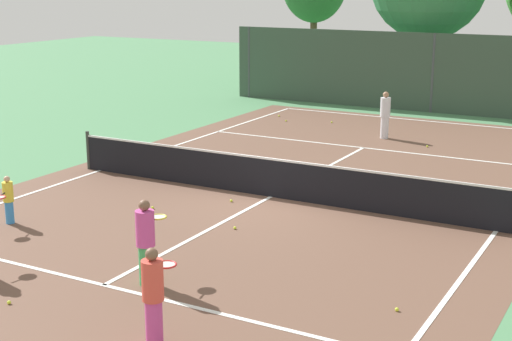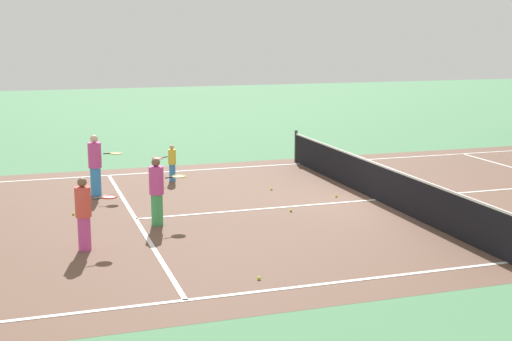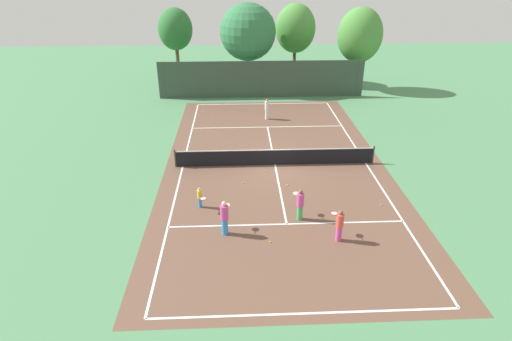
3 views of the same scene
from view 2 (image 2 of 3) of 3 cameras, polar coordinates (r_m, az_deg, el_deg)
name	(u,v)px [view 2 (image 2 of 3)]	position (r m, az deg, el deg)	size (l,w,h in m)	color
ground_plane	(376,200)	(19.28, 9.56, -2.34)	(80.00, 80.00, 0.00)	#4C8456
court_surface	(376,200)	(19.28, 9.56, -2.33)	(13.00, 25.00, 0.01)	brown
tennis_net	(376,181)	(19.17, 9.61, -0.86)	(11.90, 0.10, 1.10)	#333833
player_1	(157,191)	(16.58, -7.91, -1.60)	(0.49, 0.92, 1.58)	#3FA559
player_2	(171,162)	(21.44, -6.81, 0.67)	(0.55, 0.81, 1.09)	#388CD8
player_3	(96,164)	(19.84, -12.71, 0.47)	(0.46, 0.94, 1.68)	#388CD8
player_4	(84,213)	(14.96, -13.57, -3.31)	(0.50, 0.91, 1.52)	#D14799
ball_crate	(392,179)	(21.13, 10.80, -0.69)	(0.46, 0.31, 0.43)	red
tennis_ball_0	(73,214)	(18.03, -14.40, -3.37)	(0.07, 0.07, 0.07)	#CCE533
tennis_ball_2	(336,196)	(19.46, 6.43, -2.03)	(0.07, 0.07, 0.07)	#CCE533
tennis_ball_4	(259,278)	(13.05, 0.23, -8.60)	(0.07, 0.07, 0.07)	#CCE533
tennis_ball_5	(291,211)	(17.80, 2.81, -3.22)	(0.07, 0.07, 0.07)	#CCE533
tennis_ball_6	(417,195)	(19.97, 12.73, -1.89)	(0.07, 0.07, 0.07)	#CCE533
tennis_ball_8	(271,189)	(20.17, 1.24, -1.49)	(0.07, 0.07, 0.07)	#CCE533
tennis_ball_9	(311,162)	(24.30, 4.43, 0.65)	(0.07, 0.07, 0.07)	#CCE533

